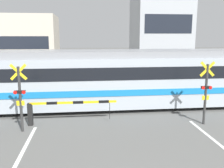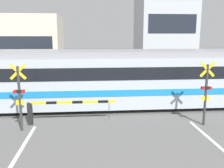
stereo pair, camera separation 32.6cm
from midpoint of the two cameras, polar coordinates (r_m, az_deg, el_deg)
The scene contains 10 objects.
rail_track_near at distance 13.57m, azimuth 0.43°, elevation -5.91°, with size 50.00×0.10×0.08m.
rail_track_far at distance 14.94m, azimuth -0.08°, elevation -4.31°, with size 50.00×0.10×0.08m.
commuter_train at distance 14.15m, azimuth 7.38°, elevation 1.66°, with size 21.29×3.04×3.19m.
crossing_barrier_near at distance 11.64m, azimuth -12.30°, elevation -5.30°, with size 4.00×0.20×1.05m.
crossing_barrier_far at distance 16.95m, azimuth 8.66°, elevation -0.05°, with size 4.00×0.20×1.05m.
crossing_signal_left at distance 11.01m, azimuth -19.59°, elevation -2.27°, with size 0.68×0.15×2.88m.
crossing_signal_right at distance 11.87m, azimuth 21.42°, elevation -1.46°, with size 0.68×0.15×2.88m.
pedestrian at distance 18.89m, azimuth -0.97°, elevation 1.67°, with size 0.38×0.22×1.61m.
building_left_of_street at distance 28.17m, azimuth -17.53°, elevation 8.55°, with size 6.17×5.72×6.04m.
building_right_of_street at distance 28.73m, azimuth 12.11°, elevation 12.13°, with size 5.79×5.72×9.33m.
Camera 2 is at (-1.06, -3.40, 3.99)m, focal length 40.00 mm.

